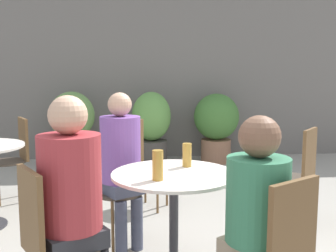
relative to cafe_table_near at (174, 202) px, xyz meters
The scene contains 16 objects.
storefront_wall 4.14m from the cafe_table_near, 89.50° to the left, with size 10.00×0.06×3.00m.
cafe_table_near is the anchor object (origin of this frame).
bistro_chair_0 0.83m from the cafe_table_near, 120.69° to the left, with size 0.43×0.44×0.90m.
bistro_chair_1 0.83m from the cafe_table_near, 149.31° to the right, with size 0.44×0.43×0.90m.
bistro_chair_2 0.83m from the cafe_table_near, 59.31° to the right, with size 0.43×0.44×0.90m.
bistro_chair_3 2.43m from the cafe_table_near, 128.68° to the left, with size 0.44×0.43×0.90m.
bistro_chair_4 1.51m from the cafe_table_near, 35.43° to the left, with size 0.44×0.44×0.90m.
bistro_chair_5 1.54m from the cafe_table_near, 95.73° to the left, with size 0.44×0.43×0.90m.
seated_person_0 0.70m from the cafe_table_near, 120.69° to the left, with size 0.38×0.39×1.24m.
seated_person_1 0.71m from the cafe_table_near, 149.31° to the right, with size 0.42×0.41×1.27m.
seated_person_2 0.70m from the cafe_table_near, 59.31° to the right, with size 0.38×0.39×1.18m.
beer_glass_0 0.34m from the cafe_table_near, 56.86° to the left, with size 0.06×0.06×0.16m.
beer_glass_1 0.34m from the cafe_table_near, 125.30° to the right, with size 0.07×0.07×0.18m.
potted_plant_0 3.67m from the cafe_table_near, 108.21° to the left, with size 0.67×0.67×1.12m.
potted_plant_1 3.46m from the cafe_table_near, 89.35° to the left, with size 0.59×0.59×1.11m.
potted_plant_2 3.70m from the cafe_table_near, 73.44° to the left, with size 0.70×0.70×1.08m.
Camera 1 is at (-0.30, -2.26, 1.38)m, focal length 42.00 mm.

